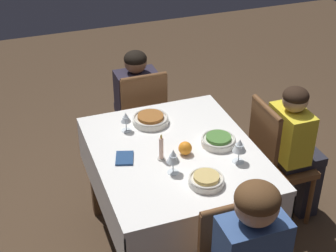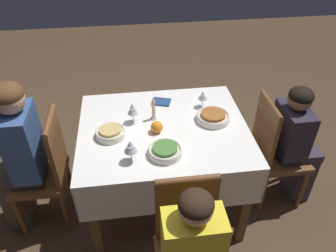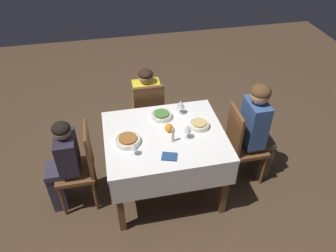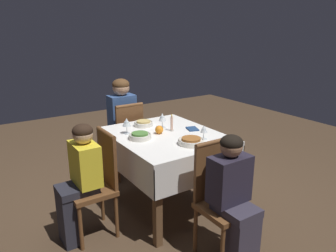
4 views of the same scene
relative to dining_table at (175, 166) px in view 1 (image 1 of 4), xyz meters
name	(u,v)px [view 1 (image 1 of 4)]	position (x,y,z in m)	size (l,w,h in m)	color
ground_plane	(174,245)	(0.00, 0.00, -0.64)	(8.00, 8.00, 0.00)	#4C3826
dining_table	(175,166)	(0.00, 0.00, 0.00)	(1.11, 0.93, 0.75)	white
chair_west	(141,121)	(-0.80, 0.04, -0.15)	(0.36, 0.36, 0.91)	brown
chair_north	(274,159)	(-0.05, 0.71, -0.15)	(0.36, 0.36, 0.91)	brown
person_child_dark	(135,104)	(-0.96, 0.04, -0.09)	(0.33, 0.30, 1.00)	#383342
person_child_yellow	(296,147)	(-0.05, 0.87, -0.10)	(0.30, 0.33, 1.00)	#282833
bowl_east	(206,180)	(0.34, 0.05, 0.14)	(0.19, 0.19, 0.06)	silver
wine_glass_east	(173,157)	(0.19, -0.08, 0.21)	(0.07, 0.07, 0.15)	white
bowl_west	(151,119)	(-0.34, -0.04, 0.14)	(0.23, 0.23, 0.06)	silver
wine_glass_west	(126,118)	(-0.31, -0.21, 0.20)	(0.06, 0.06, 0.13)	white
bowl_north	(218,140)	(0.02, 0.26, 0.14)	(0.20, 0.20, 0.06)	silver
wine_glass_north	(239,146)	(0.22, 0.29, 0.22)	(0.08, 0.08, 0.15)	white
candle_centerpiece	(161,150)	(0.05, -0.10, 0.17)	(0.04, 0.04, 0.17)	beige
orange_fruit	(185,148)	(0.05, 0.04, 0.15)	(0.08, 0.08, 0.08)	orange
napkin_red_folded	(125,158)	(-0.02, -0.30, 0.12)	(0.16, 0.13, 0.01)	navy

